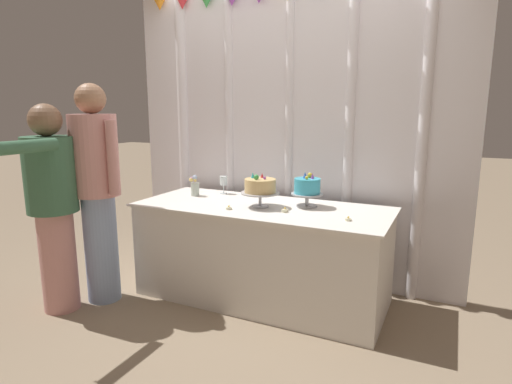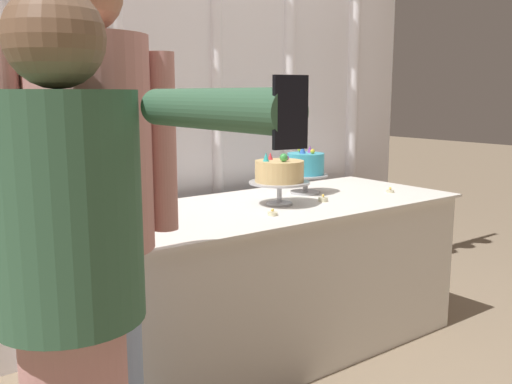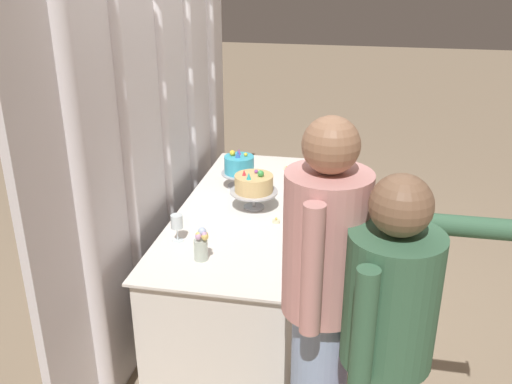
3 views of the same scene
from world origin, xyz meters
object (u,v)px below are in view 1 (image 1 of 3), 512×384
(tealight_near_left, at_px, (285,211))
(tealight_near_right, at_px, (348,219))
(cake_display_nearleft, at_px, (260,187))
(guest_girl_blue_dress, at_px, (52,202))
(cake_display_nearright, at_px, (307,188))
(cake_table, at_px, (262,252))
(flower_vase, at_px, (195,186))
(guest_man_dark_suit, at_px, (97,186))
(tealight_far_left, at_px, (229,208))
(wine_glass, at_px, (224,181))

(tealight_near_left, bearing_deg, tealight_near_right, -4.40)
(cake_display_nearleft, xyz_separation_m, guest_girl_blue_dress, (-1.31, -0.80, -0.08))
(cake_display_nearright, height_order, guest_girl_blue_dress, guest_girl_blue_dress)
(cake_table, bearing_deg, flower_vase, 171.84)
(cake_table, bearing_deg, guest_girl_blue_dress, -147.22)
(cake_display_nearright, xyz_separation_m, tealight_near_left, (-0.09, -0.23, -0.14))
(flower_vase, relative_size, tealight_near_left, 3.78)
(cake_display_nearleft, height_order, cake_display_nearright, cake_display_nearright)
(cake_display_nearleft, relative_size, tealight_near_left, 6.14)
(guest_man_dark_suit, bearing_deg, cake_display_nearleft, 24.78)
(guest_girl_blue_dress, bearing_deg, tealight_near_left, 25.36)
(tealight_far_left, height_order, tealight_near_left, tealight_near_left)
(tealight_near_left, xyz_separation_m, guest_girl_blue_dress, (-1.54, -0.73, 0.07))
(tealight_near_left, bearing_deg, cake_display_nearright, 69.12)
(cake_display_nearleft, relative_size, guest_girl_blue_dress, 0.19)
(cake_display_nearright, distance_m, tealight_near_right, 0.49)
(tealight_far_left, relative_size, guest_girl_blue_dress, 0.03)
(flower_vase, distance_m, guest_man_dark_suit, 0.81)
(cake_table, xyz_separation_m, flower_vase, (-0.69, 0.10, 0.47))
(tealight_near_left, bearing_deg, wine_glass, 151.88)
(tealight_near_right, bearing_deg, cake_table, 168.45)
(cake_display_nearright, xyz_separation_m, tealight_near_right, (0.39, -0.27, -0.14))
(tealight_near_left, relative_size, tealight_near_right, 1.09)
(tealight_near_left, bearing_deg, cake_table, 155.29)
(cake_display_nearright, height_order, tealight_near_right, cake_display_nearright)
(flower_vase, bearing_deg, guest_man_dark_suit, -123.95)
(cake_display_nearleft, relative_size, guest_man_dark_suit, 0.18)
(guest_man_dark_suit, bearing_deg, wine_glass, 53.82)
(cake_table, distance_m, wine_glass, 0.76)
(tealight_near_left, xyz_separation_m, guest_man_dark_suit, (-1.37, -0.46, 0.15))
(flower_vase, relative_size, guest_man_dark_suit, 0.11)
(tealight_near_right, bearing_deg, tealight_near_left, 175.60)
(tealight_near_right, bearing_deg, flower_vase, 170.10)
(cake_table, xyz_separation_m, cake_display_nearright, (0.33, 0.12, 0.53))
(cake_table, relative_size, guest_man_dark_suit, 1.17)
(wine_glass, relative_size, flower_vase, 0.86)
(tealight_near_left, bearing_deg, guest_girl_blue_dress, -154.64)
(guest_girl_blue_dress, bearing_deg, guest_man_dark_suit, 58.17)
(tealight_near_right, relative_size, guest_girl_blue_dress, 0.03)
(tealight_near_right, distance_m, guest_man_dark_suit, 1.90)
(tealight_near_left, height_order, tealight_near_right, tealight_near_left)
(cake_display_nearright, xyz_separation_m, guest_man_dark_suit, (-1.46, -0.69, 0.01))
(tealight_far_left, distance_m, tealight_near_right, 0.89)
(flower_vase, relative_size, tealight_far_left, 3.96)
(cake_display_nearleft, distance_m, tealight_far_left, 0.29)
(flower_vase, bearing_deg, tealight_near_left, -12.67)
(cake_display_nearright, relative_size, flower_vase, 1.48)
(cake_display_nearleft, xyz_separation_m, tealight_far_left, (-0.18, -0.17, -0.15))
(wine_glass, bearing_deg, tealight_far_left, -56.44)
(flower_vase, xyz_separation_m, tealight_far_left, (0.51, -0.31, -0.07))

